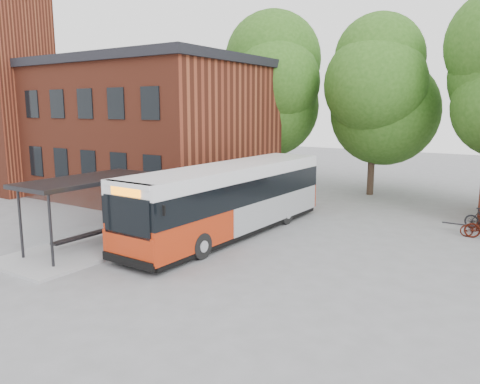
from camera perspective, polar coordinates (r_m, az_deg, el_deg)
The scene contains 8 objects.
ground at distance 17.42m, azimuth -5.58°, elevation -8.48°, with size 100.00×100.00×0.00m, color slate.
station_building at distance 32.03m, azimuth -13.83°, elevation 7.54°, with size 18.40×10.40×8.50m, color maroon, non-canonical shape.
clock_tower at distance 34.57m, azimuth -26.32°, elevation 15.03°, with size 5.20×5.20×18.20m, color maroon, non-canonical shape.
bus_shelter at distance 19.46m, azimuth -17.92°, elevation -2.51°, with size 3.60×7.00×2.90m, color #27272A, non-canonical shape.
tree_0 at distance 33.16m, azimuth 3.69°, elevation 10.05°, with size 7.92×7.92×11.00m, color #265015, non-canonical shape.
tree_1 at distance 31.26m, azimuth 15.99°, elevation 9.13°, with size 7.92×7.92×10.40m, color #265015, non-canonical shape.
city_bus at distance 20.71m, azimuth -1.12°, elevation -0.97°, with size 2.61×12.24×3.11m, color #B32D0E, non-canonical shape.
bicycle_2 at distance 22.85m, azimuth 27.24°, elevation -3.96°, with size 0.56×1.60×0.84m, color #3D140B.
Camera 1 is at (10.42, -12.80, 5.55)m, focal length 35.00 mm.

